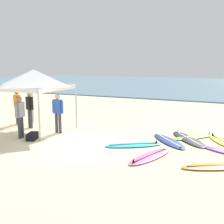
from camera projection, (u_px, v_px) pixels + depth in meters
ground_plane at (77, 146)px, 10.30m from camera, size 80.00×80.00×0.00m
sea at (201, 85)px, 38.88m from camera, size 80.00×36.00×0.10m
canopy_tent at (34, 78)px, 12.26m from camera, size 2.75×2.75×2.75m
surfboard_navy at (169, 141)px, 10.81m from camera, size 1.97×2.14×0.19m
surfboard_pink at (150, 156)px, 9.03m from camera, size 1.18×2.25×0.19m
surfboard_orange at (217, 166)px, 8.14m from camera, size 2.14×1.61×0.19m
surfboard_yellow at (221, 141)px, 10.79m from camera, size 1.39×1.92×0.19m
surfboard_cyan at (134, 145)px, 10.30m from camera, size 2.10×1.71×0.19m
surfboard_lime at (194, 137)px, 11.44m from camera, size 1.75×1.94×0.19m
surfboard_black at (188, 139)px, 11.13m from camera, size 2.01×2.40×0.19m
person_black at (30, 107)px, 13.01m from camera, size 0.51×0.35×1.71m
person_grey at (20, 114)px, 11.21m from camera, size 0.27×0.55×1.71m
person_orange at (17, 105)px, 13.79m from camera, size 0.52×0.33×1.71m
person_blue at (58, 111)px, 12.04m from camera, size 0.55×0.23×1.71m
gear_bag_near_tent at (32, 136)px, 11.12m from camera, size 0.51×0.67×0.28m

